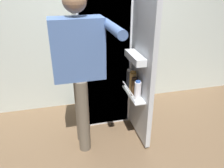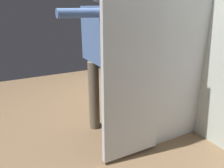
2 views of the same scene
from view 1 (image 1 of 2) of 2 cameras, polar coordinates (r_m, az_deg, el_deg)
name	(u,v)px [view 1 (image 1 of 2)]	position (r m, az deg, el deg)	size (l,w,h in m)	color
ground_plane	(111,136)	(2.65, -0.13, -13.09)	(5.33, 5.33, 0.00)	brown
kitchen_wall	(94,9)	(2.96, -4.51, 18.62)	(4.40, 0.10, 2.61)	beige
refrigerator	(104,55)	(2.69, -2.16, 7.52)	(0.63, 1.15, 1.65)	silver
person	(80,61)	(2.10, -8.32, 5.82)	(0.55, 0.78, 1.59)	#665B4C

